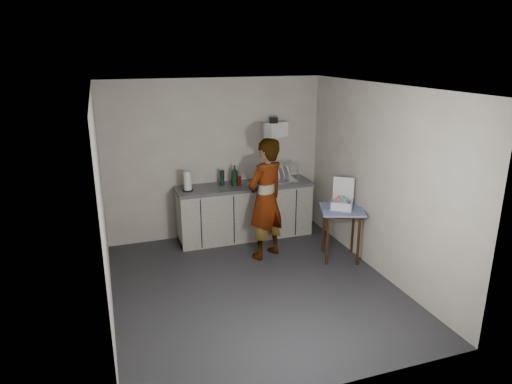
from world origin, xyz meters
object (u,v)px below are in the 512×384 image
object	(u,v)px
soap_bottle	(235,176)
bakery_box	(342,202)
kitchen_counter	(245,212)
standing_man	(266,199)
soda_can	(239,181)
paper_towel	(188,182)
dark_bottle	(222,178)
dish_rack	(282,177)
side_table	(342,215)

from	to	relation	value
soap_bottle	bakery_box	xyz separation A→B (m)	(1.28, -1.23, -0.19)
kitchen_counter	standing_man	bearing A→B (deg)	-85.39
soda_can	paper_towel	size ratio (longest dim) A/B	0.44
kitchen_counter	dark_bottle	distance (m)	0.71
standing_man	dark_bottle	bearing A→B (deg)	-91.72
paper_towel	dish_rack	distance (m)	1.59
kitchen_counter	dish_rack	xyz separation A→B (m)	(0.65, -0.02, 0.55)
standing_man	soap_bottle	bearing A→B (deg)	-101.27
soap_bottle	dark_bottle	world-z (taller)	soap_bottle
dish_rack	kitchen_counter	bearing A→B (deg)	178.52
kitchen_counter	standing_man	size ratio (longest dim) A/B	1.23
standing_man	dark_bottle	world-z (taller)	standing_man
kitchen_counter	bakery_box	size ratio (longest dim) A/B	5.18
dark_bottle	dish_rack	xyz separation A→B (m)	(1.01, -0.09, -0.05)
kitchen_counter	bakery_box	xyz separation A→B (m)	(1.11, -1.22, 0.46)
paper_towel	dark_bottle	bearing A→B (deg)	10.33
dark_bottle	standing_man	bearing A→B (deg)	-65.05
soap_bottle	dark_bottle	size ratio (longest dim) A/B	1.31
kitchen_counter	dark_bottle	world-z (taller)	dark_bottle
paper_towel	dish_rack	world-z (taller)	dish_rack
soda_can	bakery_box	bearing A→B (deg)	-46.24
soap_bottle	soda_can	world-z (taller)	soap_bottle
dark_bottle	side_table	bearing A→B (deg)	-42.56
standing_man	soda_can	xyz separation A→B (m)	(-0.15, 0.86, 0.07)
standing_man	paper_towel	size ratio (longest dim) A/B	5.86
kitchen_counter	standing_man	xyz separation A→B (m)	(0.07, -0.83, 0.48)
soap_bottle	standing_man	bearing A→B (deg)	-74.60
dark_bottle	paper_towel	xyz separation A→B (m)	(-0.58, -0.11, 0.02)
dark_bottle	bakery_box	world-z (taller)	bakery_box
standing_man	soap_bottle	distance (m)	0.88
soda_can	dish_rack	xyz separation A→B (m)	(0.74, -0.04, 0.00)
soda_can	dark_bottle	xyz separation A→B (m)	(-0.27, 0.05, 0.06)
standing_man	bakery_box	world-z (taller)	standing_man
kitchen_counter	paper_towel	bearing A→B (deg)	-178.07
side_table	standing_man	size ratio (longest dim) A/B	0.43
soap_bottle	soda_can	xyz separation A→B (m)	(0.08, 0.02, -0.10)
kitchen_counter	soda_can	xyz separation A→B (m)	(-0.09, 0.03, 0.55)
kitchen_counter	bakery_box	distance (m)	1.72
soda_can	bakery_box	xyz separation A→B (m)	(1.20, -1.25, -0.09)
soda_can	paper_towel	bearing A→B (deg)	-176.05
bakery_box	paper_towel	bearing A→B (deg)	-175.84
side_table	soda_can	bearing A→B (deg)	152.69
dish_rack	bakery_box	world-z (taller)	dish_rack
standing_man	dish_rack	xyz separation A→B (m)	(0.59, 0.81, 0.07)
standing_man	paper_towel	xyz separation A→B (m)	(-1.00, 0.80, 0.15)
soap_bottle	paper_towel	bearing A→B (deg)	-177.15
kitchen_counter	paper_towel	size ratio (longest dim) A/B	7.20
standing_man	soda_can	bearing A→B (deg)	-106.60
paper_towel	soda_can	bearing A→B (deg)	3.95
dark_bottle	paper_towel	bearing A→B (deg)	-169.67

